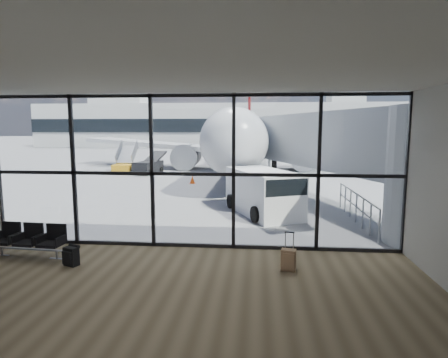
% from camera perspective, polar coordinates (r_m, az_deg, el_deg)
% --- Properties ---
extents(ground, '(220.00, 220.00, 0.00)m').
position_cam_1_polar(ground, '(50.82, 3.04, 3.75)').
color(ground, slate).
rests_on(ground, ground).
extents(lounge_shell, '(12.02, 8.01, 4.51)m').
position_cam_1_polar(lounge_shell, '(6.22, -12.54, -0.46)').
color(lounge_shell, brown).
rests_on(lounge_shell, ground).
extents(glass_curtain_wall, '(12.10, 0.12, 4.50)m').
position_cam_1_polar(glass_curtain_wall, '(10.91, -4.83, 1.01)').
color(glass_curtain_wall, white).
rests_on(glass_curtain_wall, ground).
extents(jet_bridge, '(8.00, 16.50, 4.33)m').
position_cam_1_polar(jet_bridge, '(18.01, 14.86, 5.06)').
color(jet_bridge, '#ACAFB1').
rests_on(jet_bridge, ground).
extents(apron_railing, '(0.06, 5.46, 1.11)m').
position_cam_1_polar(apron_railing, '(14.91, 19.53, -3.54)').
color(apron_railing, gray).
rests_on(apron_railing, ground).
extents(far_terminal, '(80.00, 12.20, 11.00)m').
position_cam_1_polar(far_terminal, '(72.68, 3.26, 8.27)').
color(far_terminal, '#ABABA6').
rests_on(far_terminal, ground).
extents(tree_0, '(4.95, 4.95, 7.12)m').
position_cam_1_polar(tree_0, '(95.04, -24.62, 7.71)').
color(tree_0, '#382619').
rests_on(tree_0, ground).
extents(tree_1, '(5.61, 5.61, 8.07)m').
position_cam_1_polar(tree_1, '(92.24, -21.37, 8.29)').
color(tree_1, '#382619').
rests_on(tree_1, ground).
extents(tree_2, '(6.27, 6.27, 9.03)m').
position_cam_1_polar(tree_2, '(89.76, -17.92, 8.87)').
color(tree_2, '#382619').
rests_on(tree_2, ground).
extents(tree_3, '(4.95, 4.95, 7.12)m').
position_cam_1_polar(tree_3, '(87.57, -14.23, 8.23)').
color(tree_3, '#382619').
rests_on(tree_3, ground).
extents(tree_4, '(5.61, 5.61, 8.07)m').
position_cam_1_polar(tree_4, '(85.79, -10.42, 8.77)').
color(tree_4, '#382619').
rests_on(tree_4, ground).
extents(tree_5, '(6.27, 6.27, 9.03)m').
position_cam_1_polar(tree_5, '(84.41, -6.45, 9.29)').
color(tree_5, '#382619').
rests_on(tree_5, ground).
extents(seating_row, '(2.05, 0.71, 0.91)m').
position_cam_1_polar(seating_row, '(11.74, -27.37, -8.02)').
color(seating_row, gray).
rests_on(seating_row, ground).
extents(backpack, '(0.42, 0.42, 0.54)m').
position_cam_1_polar(backpack, '(10.57, -22.29, -10.83)').
color(backpack, black).
rests_on(backpack, ground).
extents(suitcase, '(0.39, 0.31, 0.97)m').
position_cam_1_polar(suitcase, '(9.58, 9.79, -12.04)').
color(suitcase, '#8D6C4E').
rests_on(suitcase, ground).
extents(airliner, '(30.66, 35.43, 9.14)m').
position_cam_1_polar(airliner, '(34.46, 3.23, 6.50)').
color(airliner, silver).
rests_on(airliner, ground).
extents(service_van, '(3.32, 4.50, 1.79)m').
position_cam_1_polar(service_van, '(15.49, 6.10, -1.96)').
color(service_van, white).
rests_on(service_van, ground).
extents(belt_loader, '(1.96, 3.81, 1.67)m').
position_cam_1_polar(belt_loader, '(29.74, -11.37, 1.88)').
color(belt_loader, black).
rests_on(belt_loader, ground).
extents(mobile_stairs, '(1.76, 3.05, 2.08)m').
position_cam_1_polar(mobile_stairs, '(30.49, -14.81, 1.79)').
color(mobile_stairs, orange).
rests_on(mobile_stairs, ground).
extents(traffic_cone_b, '(0.36, 0.36, 0.51)m').
position_cam_1_polar(traffic_cone_b, '(24.12, -4.84, -0.10)').
color(traffic_cone_b, '#FF540D').
rests_on(traffic_cone_b, ground).
extents(traffic_cone_c, '(0.48, 0.48, 0.69)m').
position_cam_1_polar(traffic_cone_c, '(21.37, 5.55, -0.89)').
color(traffic_cone_c, red).
rests_on(traffic_cone_c, ground).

